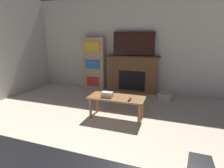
{
  "coord_description": "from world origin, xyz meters",
  "views": [
    {
      "loc": [
        1.15,
        -0.26,
        1.55
      ],
      "look_at": [
        0.1,
        2.81,
        0.7
      ],
      "focal_mm": 28.0,
      "sensor_mm": 36.0,
      "label": 1
    }
  ],
  "objects_px": {
    "tv": "(133,44)",
    "bookshelf": "(94,64)",
    "storage_basket": "(165,97)",
    "fireplace": "(133,74)",
    "coffee_table": "(116,100)"
  },
  "relations": [
    {
      "from": "fireplace",
      "to": "tv",
      "type": "xyz_separation_m",
      "value": [
        0.0,
        -0.02,
        0.86
      ]
    },
    {
      "from": "tv",
      "to": "storage_basket",
      "type": "height_order",
      "value": "tv"
    },
    {
      "from": "coffee_table",
      "to": "fireplace",
      "type": "bearing_deg",
      "value": 92.6
    },
    {
      "from": "fireplace",
      "to": "storage_basket",
      "type": "distance_m",
      "value": 1.16
    },
    {
      "from": "fireplace",
      "to": "bookshelf",
      "type": "height_order",
      "value": "bookshelf"
    },
    {
      "from": "bookshelf",
      "to": "storage_basket",
      "type": "xyz_separation_m",
      "value": [
        2.17,
        -0.44,
        -0.69
      ]
    },
    {
      "from": "tv",
      "to": "coffee_table",
      "type": "relative_size",
      "value": 1.06
    },
    {
      "from": "fireplace",
      "to": "coffee_table",
      "type": "bearing_deg",
      "value": -87.4
    },
    {
      "from": "tv",
      "to": "coffee_table",
      "type": "distance_m",
      "value": 2.09
    },
    {
      "from": "tv",
      "to": "coffee_table",
      "type": "bearing_deg",
      "value": -87.37
    },
    {
      "from": "fireplace",
      "to": "bookshelf",
      "type": "bearing_deg",
      "value": -178.93
    },
    {
      "from": "coffee_table",
      "to": "tv",
      "type": "bearing_deg",
      "value": 92.63
    },
    {
      "from": "tv",
      "to": "bookshelf",
      "type": "distance_m",
      "value": 1.35
    },
    {
      "from": "storage_basket",
      "to": "coffee_table",
      "type": "bearing_deg",
      "value": -122.72
    },
    {
      "from": "tv",
      "to": "storage_basket",
      "type": "bearing_deg",
      "value": -24.65
    }
  ]
}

